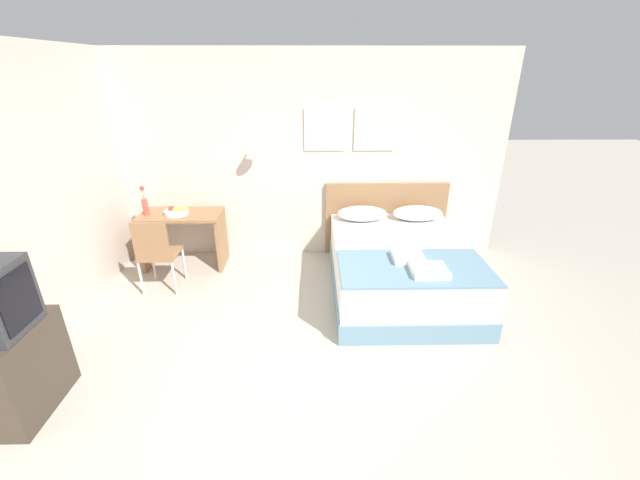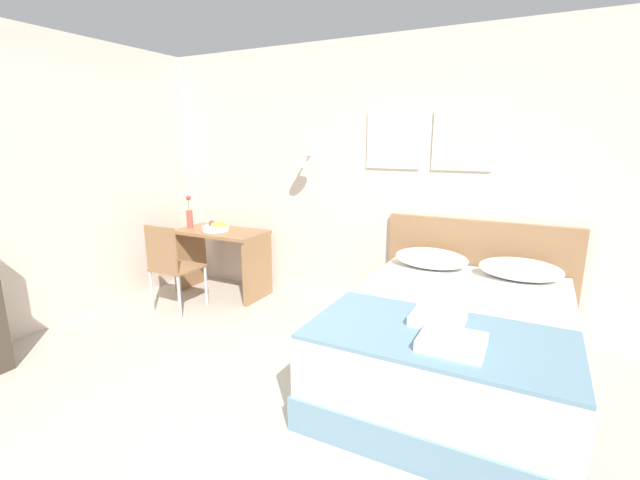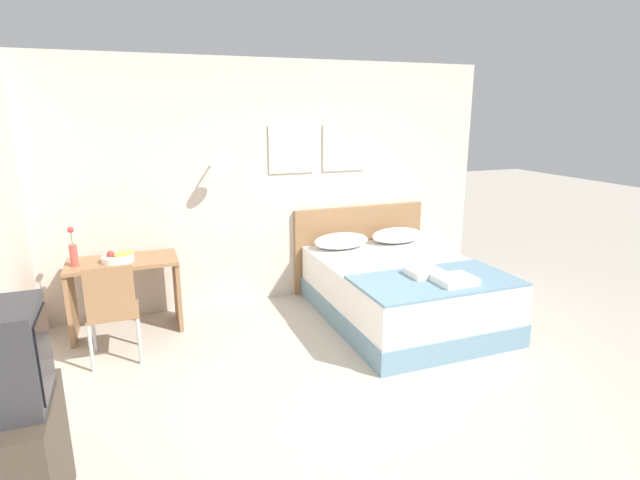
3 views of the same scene
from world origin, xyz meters
name	(u,v)px [view 3 (image 3 of 3)]	position (x,y,z in m)	size (l,w,h in m)	color
ground_plane	(365,431)	(0.00, 0.00, 0.00)	(24.00, 24.00, 0.00)	#B2A899
wall_back	(261,184)	(0.01, 2.70, 1.33)	(5.41, 0.31, 2.65)	beige
bed	(402,291)	(1.19, 1.59, 0.29)	(1.53, 2.03, 0.60)	#66899E
headboard	(359,247)	(1.19, 2.64, 0.50)	(1.65, 0.06, 1.01)	#8E6642
pillow_left	(341,241)	(0.83, 2.37, 0.68)	(0.64, 0.38, 0.17)	white
pillow_right	(397,235)	(1.55, 2.37, 0.68)	(0.64, 0.38, 0.17)	white
throw_blanket	(436,281)	(1.19, 1.00, 0.61)	(1.48, 0.81, 0.02)	#66899E
folded_towel_near_foot	(425,272)	(1.16, 1.15, 0.65)	(0.31, 0.27, 0.06)	white
folded_towel_mid_bed	(455,280)	(1.29, 0.86, 0.65)	(0.34, 0.29, 0.06)	white
desk	(125,283)	(-1.48, 2.30, 0.49)	(1.01, 0.54, 0.73)	#8E6642
desk_chair	(112,306)	(-1.58, 1.62, 0.52)	(0.42, 0.42, 0.90)	#8E6642
fruit_bowl	(118,258)	(-1.52, 2.26, 0.76)	(0.30, 0.29, 0.11)	silver
flower_vase	(73,251)	(-1.89, 2.25, 0.87)	(0.07, 0.07, 0.37)	#D14C42
tv_stand	(9,472)	(-2.04, -0.10, 0.36)	(0.48, 0.67, 0.71)	#3D3328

